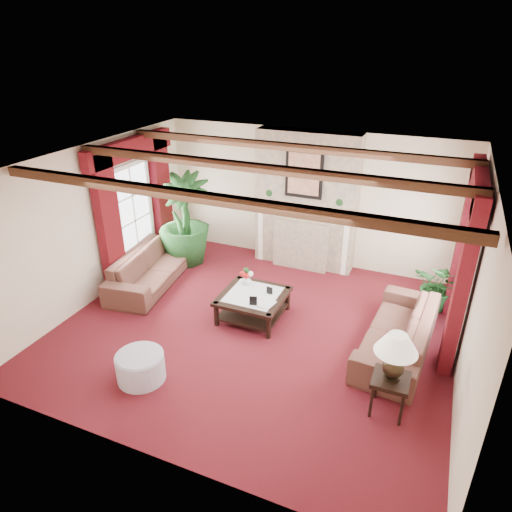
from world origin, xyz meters
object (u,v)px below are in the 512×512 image
at_px(sofa_left, 151,262).
at_px(side_table, 389,394).
at_px(sofa_right, 399,325).
at_px(potted_palm, 185,238).
at_px(ottoman, 141,367).
at_px(coffee_table, 253,306).

bearing_deg(sofa_left, side_table, -117.57).
distance_m(sofa_right, side_table, 1.34).
xyz_separation_m(sofa_right, potted_palm, (-4.44, 1.37, 0.08)).
bearing_deg(ottoman, coffee_table, 68.00).
xyz_separation_m(sofa_left, ottoman, (1.42, -2.33, -0.24)).
bearing_deg(sofa_left, ottoman, -156.69).
height_order(sofa_left, potted_palm, potted_palm).
xyz_separation_m(sofa_right, side_table, (0.06, -1.33, -0.18)).
bearing_deg(ottoman, side_table, 12.26).
relative_size(potted_palm, ottoman, 3.00).
height_order(sofa_right, coffee_table, sofa_right).
relative_size(sofa_right, ottoman, 3.47).
distance_m(coffee_table, side_table, 2.73).
xyz_separation_m(coffee_table, side_table, (2.39, -1.31, 0.05)).
bearing_deg(potted_palm, sofa_left, -96.63).
xyz_separation_m(potted_palm, side_table, (4.50, -2.70, -0.26)).
bearing_deg(side_table, sofa_right, 92.48).
bearing_deg(sofa_right, side_table, 7.13).
relative_size(potted_palm, coffee_table, 1.91).
bearing_deg(side_table, coffee_table, 151.30).
height_order(sofa_left, coffee_table, sofa_left).
height_order(sofa_right, ottoman, sofa_right).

